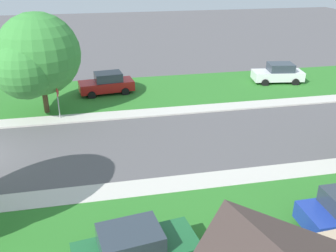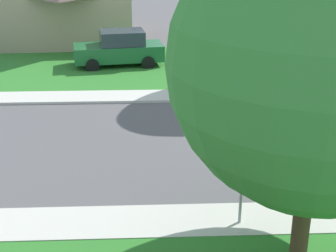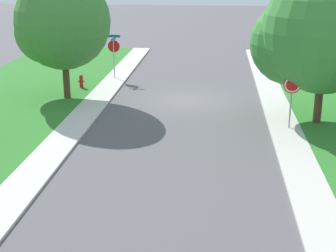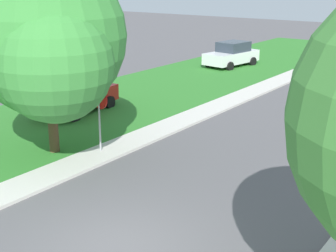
{
  "view_description": "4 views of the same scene",
  "coord_description": "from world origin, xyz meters",
  "px_view_note": "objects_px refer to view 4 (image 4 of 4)",
  "views": [
    {
      "loc": [
        19.74,
        7.06,
        10.06
      ],
      "look_at": [
        0.79,
        10.95,
        1.4
      ],
      "focal_mm": 40.06,
      "sensor_mm": 36.0,
      "label": 1
    },
    {
      "loc": [
        -14.93,
        6.68,
        6.51
      ],
      "look_at": [
        -2.03,
        6.1,
        1.4
      ],
      "focal_mm": 54.48,
      "sensor_mm": 36.0,
      "label": 2
    },
    {
      "loc": [
        -1.57,
        26.41,
        7.17
      ],
      "look_at": [
        0.11,
        8.85,
        1.4
      ],
      "focal_mm": 54.43,
      "sensor_mm": 36.0,
      "label": 3
    },
    {
      "loc": [
        7.05,
        -7.83,
        6.29
      ],
      "look_at": [
        -2.2,
        5.07,
        1.4
      ],
      "focal_mm": 52.94,
      "sensor_mm": 36.0,
      "label": 4
    }
  ],
  "objects_px": {
    "car_white_behind_trees": "(232,54)",
    "car_red_across_road": "(77,95)",
    "stop_sign_far_corner": "(99,103)",
    "tree_across_right": "(49,43)"
  },
  "relations": [
    {
      "from": "car_white_behind_trees",
      "to": "car_red_across_road",
      "type": "relative_size",
      "value": 1.01
    },
    {
      "from": "stop_sign_far_corner",
      "to": "tree_across_right",
      "type": "height_order",
      "value": "tree_across_right"
    },
    {
      "from": "car_red_across_road",
      "to": "tree_across_right",
      "type": "xyz_separation_m",
      "value": [
        3.63,
        -4.66,
        3.19
      ]
    },
    {
      "from": "stop_sign_far_corner",
      "to": "car_red_across_road",
      "type": "relative_size",
      "value": 0.62
    },
    {
      "from": "car_white_behind_trees",
      "to": "car_red_across_road",
      "type": "bearing_deg",
      "value": -90.25
    },
    {
      "from": "car_white_behind_trees",
      "to": "car_red_across_road",
      "type": "distance_m",
      "value": 14.89
    },
    {
      "from": "car_white_behind_trees",
      "to": "tree_across_right",
      "type": "xyz_separation_m",
      "value": [
        3.57,
        -19.55,
        3.19
      ]
    },
    {
      "from": "stop_sign_far_corner",
      "to": "car_white_behind_trees",
      "type": "bearing_deg",
      "value": 104.15
    },
    {
      "from": "car_white_behind_trees",
      "to": "car_red_across_road",
      "type": "height_order",
      "value": "same"
    },
    {
      "from": "stop_sign_far_corner",
      "to": "car_red_across_road",
      "type": "bearing_deg",
      "value": 143.67
    }
  ]
}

